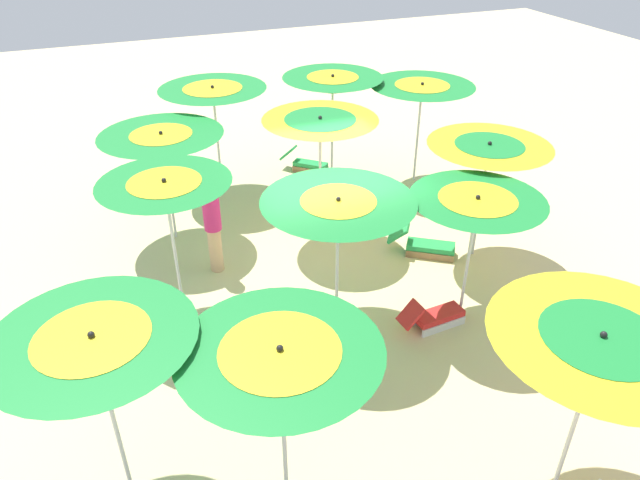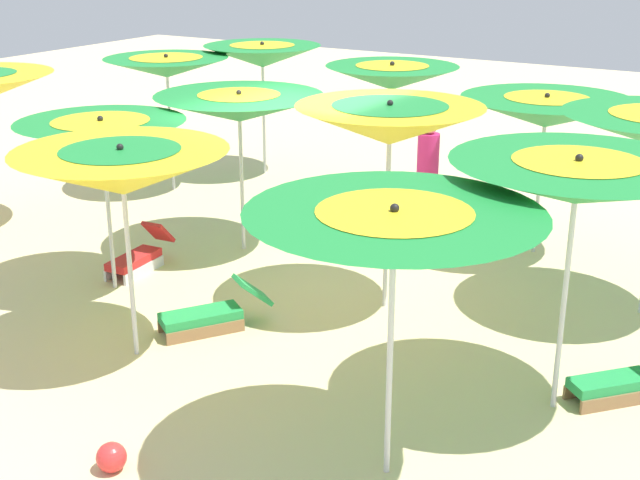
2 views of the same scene
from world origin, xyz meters
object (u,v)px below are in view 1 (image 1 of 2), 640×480
object	(u,v)px
beach_umbrella_8	(422,93)
beach_umbrella_10	(476,208)
beach_umbrella_7	(281,362)
beach_umbrella_1	(162,144)
beach_umbrella_4	(333,85)
beach_umbrella_3	(95,351)
lounger_1	(425,245)
beach_umbrella_6	(338,211)
lounger_3	(307,163)
beach_umbrella_9	(488,156)
beach_umbrella_0	(213,96)
beach_umbrella_11	(598,352)
beach_ball	(506,203)
beachgoer_0	(213,223)
beach_umbrella_2	(166,193)
beach_umbrella_5	(320,130)
lounger_0	(434,316)

from	to	relation	value
beach_umbrella_8	beach_umbrella_10	distance (m)	4.94
beach_umbrella_7	beach_umbrella_8	world-z (taller)	beach_umbrella_8
beach_umbrella_1	beach_umbrella_4	bearing A→B (deg)	20.14
beach_umbrella_3	lounger_1	distance (m)	6.78
beach_umbrella_6	lounger_3	distance (m)	5.91
beach_umbrella_10	beach_umbrella_9	bearing A→B (deg)	50.42
beach_umbrella_0	beach_umbrella_11	xyz separation A→B (m)	(1.85, -8.94, -0.06)
beach_umbrella_0	beach_ball	bearing A→B (deg)	-29.60
lounger_1	beachgoer_0	bearing A→B (deg)	-159.40
beach_umbrella_1	beach_umbrella_8	xyz separation A→B (m)	(5.62, 0.55, 0.12)
beach_umbrella_0	beach_umbrella_2	size ratio (longest dim) A/B	1.00
beach_umbrella_5	beach_umbrella_6	bearing A→B (deg)	-105.63
beach_umbrella_7	lounger_1	size ratio (longest dim) A/B	1.86
beach_umbrella_0	beachgoer_0	bearing A→B (deg)	-104.63
beach_umbrella_8	beachgoer_0	world-z (taller)	beach_umbrella_8
beach_umbrella_1	beach_ball	distance (m)	7.15
lounger_0	beach_umbrella_1	bearing A→B (deg)	123.72
beach_umbrella_8	beachgoer_0	bearing A→B (deg)	-158.93
beach_umbrella_2	beach_umbrella_7	distance (m)	3.88
beach_umbrella_6	beach_umbrella_4	bearing A→B (deg)	68.65
beach_umbrella_8	lounger_0	distance (m)	5.60
beach_umbrella_2	beach_umbrella_4	world-z (taller)	beach_umbrella_4
beach_umbrella_4	beach_umbrella_5	world-z (taller)	beach_umbrella_5
beach_umbrella_3	beach_umbrella_10	world-z (taller)	beach_umbrella_3
beach_umbrella_4	beach_umbrella_10	xyz separation A→B (m)	(0.01, -5.52, -0.23)
beach_umbrella_0	beach_umbrella_1	size ratio (longest dim) A/B	1.07
beach_umbrella_11	beach_umbrella_10	bearing A→B (deg)	76.81
beach_umbrella_8	lounger_3	bearing A→B (deg)	147.58
beach_umbrella_2	beach_umbrella_8	distance (m)	6.58
beach_umbrella_11	beach_ball	bearing A→B (deg)	58.41
beach_umbrella_8	beach_umbrella_11	xyz separation A→B (m)	(-2.44, -7.80, 0.02)
beach_umbrella_0	beach_umbrella_11	bearing A→B (deg)	-78.33
beach_umbrella_5	lounger_0	distance (m)	3.88
beach_umbrella_4	beach_umbrella_2	bearing A→B (deg)	-137.54
beach_umbrella_6	beach_umbrella_10	world-z (taller)	beach_umbrella_6
lounger_3	beach_umbrella_5	bearing A→B (deg)	-62.52
beach_umbrella_3	beach_umbrella_4	bearing A→B (deg)	52.33
beach_umbrella_7	lounger_0	size ratio (longest dim) A/B	2.02
beachgoer_0	beach_umbrella_1	bearing A→B (deg)	-141.24
beach_umbrella_7	lounger_3	distance (m)	8.98
beach_umbrella_4	beach_umbrella_8	xyz separation A→B (m)	(1.71, -0.88, -0.11)
beach_umbrella_6	beach_umbrella_9	size ratio (longest dim) A/B	0.99
beach_umbrella_9	lounger_1	size ratio (longest dim) A/B	1.83
beach_umbrella_9	beachgoer_0	world-z (taller)	beach_umbrella_9
beach_umbrella_2	beachgoer_0	distance (m)	1.73
beach_umbrella_5	beachgoer_0	world-z (taller)	beach_umbrella_5
beach_umbrella_10	lounger_0	distance (m)	1.85
beach_umbrella_0	lounger_1	xyz separation A→B (m)	(2.94, -4.02, -1.96)
beach_umbrella_10	beach_umbrella_4	bearing A→B (deg)	90.12
beach_umbrella_11	beach_ball	distance (m)	7.14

